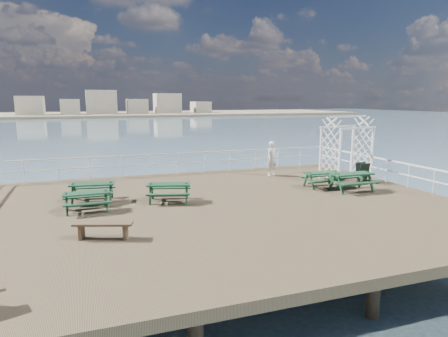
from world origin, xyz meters
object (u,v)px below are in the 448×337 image
picnic_table_e (322,176)px  flat_bench_near (103,227)px  trellis_arbor (347,151)px  picnic_table_b (92,188)px  picnic_table_c (352,178)px  picnic_table_a (86,197)px  picnic_table_d (169,189)px  person (272,158)px

picnic_table_e → flat_bench_near: (-9.59, -3.72, -0.14)m
picnic_table_e → trellis_arbor: (2.31, 1.43, 0.88)m
picnic_table_b → picnic_table_c: picnic_table_c is taller
picnic_table_a → picnic_table_e: size_ratio=1.00×
picnic_table_c → picnic_table_d: (-7.77, 0.84, -0.05)m
flat_bench_near → trellis_arbor: size_ratio=0.55×
picnic_table_c → person: bearing=113.3°
picnic_table_c → flat_bench_near: bearing=-163.7°
flat_bench_near → trellis_arbor: trellis_arbor is taller
picnic_table_e → person: size_ratio=0.91×
flat_bench_near → person: bearing=57.2°
picnic_table_d → person: bearing=45.6°
picnic_table_d → picnic_table_e: picnic_table_d is taller
trellis_arbor → picnic_table_e: bearing=-160.2°
picnic_table_a → person: (9.10, 3.78, 0.40)m
picnic_table_a → trellis_arbor: (12.30, 2.00, 0.88)m
picnic_table_b → person: 9.20m
trellis_arbor → flat_bench_near: bearing=-168.5°
picnic_table_d → picnic_table_a: bearing=-157.5°
picnic_table_c → picnic_table_d: size_ratio=0.96×
picnic_table_d → flat_bench_near: 4.35m
picnic_table_c → picnic_table_d: bearing=175.8°
picnic_table_e → trellis_arbor: bearing=33.0°
picnic_table_a → picnic_table_c: size_ratio=0.87×
picnic_table_a → flat_bench_near: size_ratio=0.96×
picnic_table_a → flat_bench_near: 3.18m
picnic_table_d → picnic_table_e: (6.99, 0.24, -0.02)m
picnic_table_b → person: (8.87, 2.42, 0.37)m
flat_bench_near → person: 11.13m
picnic_table_e → picnic_table_c: bearing=-52.6°
picnic_table_c → picnic_table_d: picnic_table_c is taller
picnic_table_b → picnic_table_c: (10.54, -1.86, 0.05)m
flat_bench_near → picnic_table_b: bearing=110.8°
picnic_table_b → person: size_ratio=1.03×
flat_bench_near → person: size_ratio=0.95×
picnic_table_b → picnic_table_e: picnic_table_b is taller
picnic_table_a → trellis_arbor: 12.49m
picnic_table_a → flat_bench_near: bearing=-84.9°
picnic_table_c → picnic_table_d: 7.81m
picnic_table_c → person: (-1.67, 4.28, 0.33)m
picnic_table_a → person: person is taller
picnic_table_d → flat_bench_near: (-2.61, -3.48, -0.15)m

